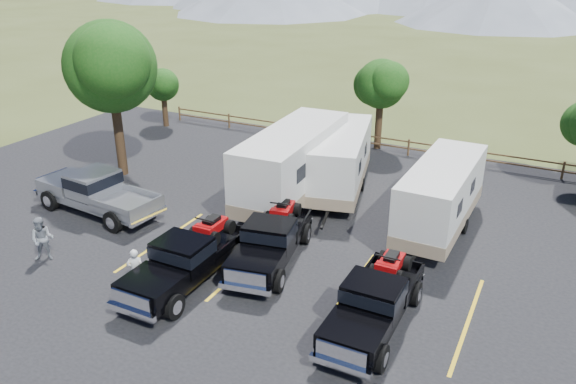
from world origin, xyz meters
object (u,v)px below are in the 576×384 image
at_px(rig_left, 187,258).
at_px(trailer_right, 441,197).
at_px(trailer_left, 293,165).
at_px(rig_right, 375,300).
at_px(trailer_center, 340,161).
at_px(person_a, 136,270).
at_px(tree_big_nw, 110,67).
at_px(person_b, 43,239).
at_px(rig_center, 272,239).
at_px(pickup_silver, 97,192).

distance_m(rig_left, trailer_right, 10.49).
height_order(trailer_left, trailer_right, trailer_left).
distance_m(rig_right, trailer_center, 10.62).
bearing_deg(trailer_right, person_a, -130.23).
height_order(trailer_center, person_a, trailer_center).
height_order(trailer_left, person_a, trailer_left).
distance_m(tree_big_nw, rig_left, 12.52).
bearing_deg(rig_left, trailer_left, 88.87).
height_order(rig_right, trailer_center, trailer_center).
height_order(trailer_center, trailer_right, trailer_center).
height_order(rig_left, person_b, rig_left).
height_order(rig_center, person_b, rig_center).
relative_size(trailer_center, pickup_silver, 1.31).
relative_size(rig_right, person_a, 3.49).
height_order(tree_big_nw, trailer_center, tree_big_nw).
distance_m(trailer_right, person_a, 12.26).
bearing_deg(person_b, trailer_left, 23.60).
bearing_deg(rig_right, trailer_center, 117.82).
xyz_separation_m(trailer_center, person_a, (-2.91, -11.20, -0.75)).
xyz_separation_m(pickup_silver, person_a, (5.70, -4.11, -0.19)).
relative_size(trailer_center, person_b, 4.93).
bearing_deg(tree_big_nw, trailer_left, 5.15).
xyz_separation_m(trailer_left, person_a, (-1.40, -9.12, -0.98)).
bearing_deg(rig_center, trailer_left, 97.96).
xyz_separation_m(tree_big_nw, trailer_left, (9.48, 0.85, -3.78)).
height_order(rig_center, trailer_right, trailer_right).
bearing_deg(trailer_right, rig_right, -90.83).
xyz_separation_m(rig_center, trailer_left, (-1.74, 5.26, 0.88)).
bearing_deg(rig_right, trailer_right, 87.90).
distance_m(trailer_center, pickup_silver, 11.16).
bearing_deg(tree_big_nw, person_a, -45.66).
relative_size(rig_center, pickup_silver, 0.90).
xyz_separation_m(rig_center, person_b, (-7.64, -3.79, -0.04)).
bearing_deg(person_b, rig_center, -6.90).
height_order(tree_big_nw, trailer_right, tree_big_nw).
bearing_deg(tree_big_nw, trailer_right, 3.14).
bearing_deg(pickup_silver, trailer_center, 134.79).
bearing_deg(person_a, trailer_right, -173.58).
bearing_deg(person_b, trailer_center, 23.03).
distance_m(rig_center, trailer_right, 7.30).
bearing_deg(rig_center, pickup_silver, 168.07).
bearing_deg(rig_right, tree_big_nw, 158.02).
height_order(trailer_right, person_b, trailer_right).
relative_size(rig_center, rig_right, 1.06).
bearing_deg(rig_left, person_b, -167.88).
distance_m(tree_big_nw, person_a, 12.50).
bearing_deg(pickup_silver, trailer_right, 115.38).
relative_size(pickup_silver, person_b, 3.77).
relative_size(trailer_right, person_a, 5.25).
height_order(tree_big_nw, trailer_left, tree_big_nw).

